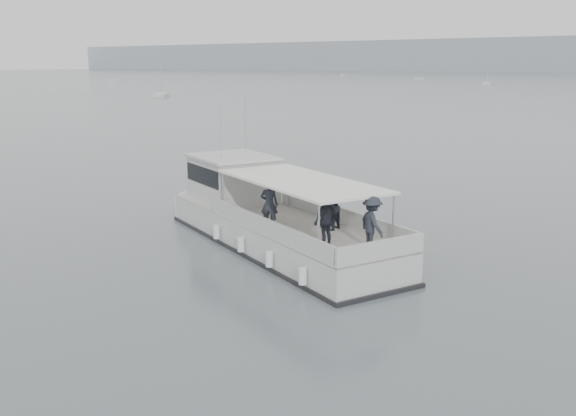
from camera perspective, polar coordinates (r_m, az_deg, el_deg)
The scene contains 2 objects.
ground at distance 24.39m, azimuth 8.74°, elevation -3.60°, with size 1400.00×1400.00×0.00m, color #4F5A5E.
tour_boat at distance 25.05m, azimuth -2.37°, elevation -0.75°, with size 13.57×7.92×5.86m.
Camera 1 is at (10.62, -20.88, 6.78)m, focal length 40.00 mm.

